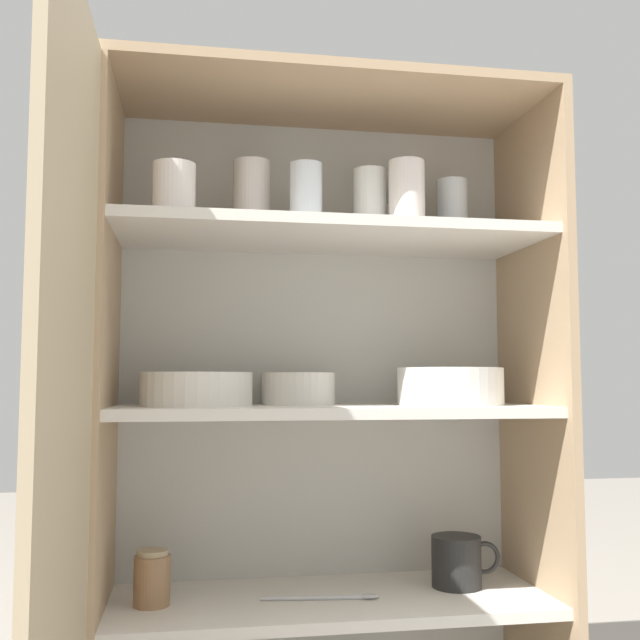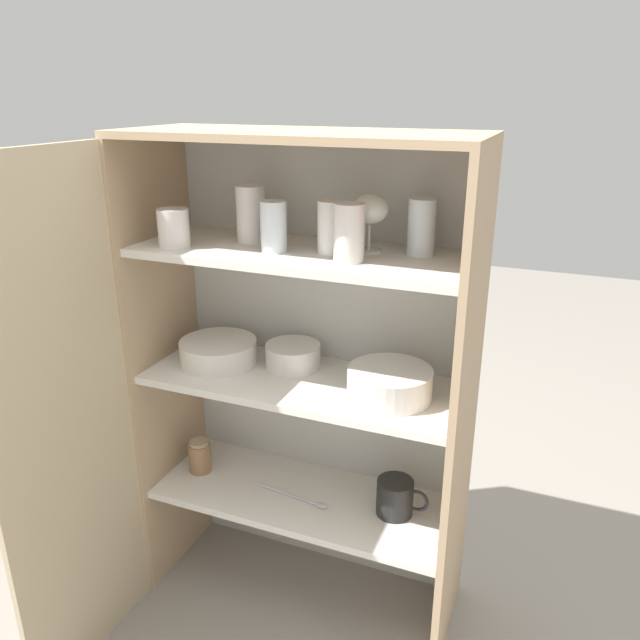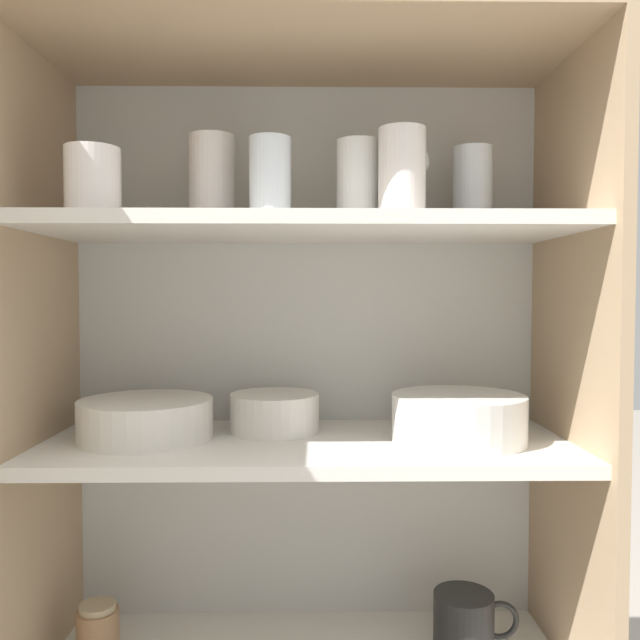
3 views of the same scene
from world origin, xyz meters
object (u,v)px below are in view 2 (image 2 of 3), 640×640
object	(u,v)px
mixing_bowl_large	(218,350)
coffee_mug_primary	(396,497)
serving_bowl_small	(293,355)
plate_stack_white	(390,383)
storage_jar	(200,456)

from	to	relation	value
mixing_bowl_large	coffee_mug_primary	distance (m)	0.61
serving_bowl_small	plate_stack_white	bearing A→B (deg)	-14.30
storage_jar	coffee_mug_primary	bearing A→B (deg)	2.39
serving_bowl_small	coffee_mug_primary	world-z (taller)	serving_bowl_small
plate_stack_white	serving_bowl_small	size ratio (longest dim) A/B	1.40
coffee_mug_primary	storage_jar	world-z (taller)	same
plate_stack_white	coffee_mug_primary	distance (m)	0.34
plate_stack_white	storage_jar	bearing A→B (deg)	179.35
plate_stack_white	coffee_mug_primary	world-z (taller)	plate_stack_white
plate_stack_white	serving_bowl_small	xyz separation A→B (m)	(-0.29, 0.07, -0.00)
plate_stack_white	mixing_bowl_large	world-z (taller)	plate_stack_white
mixing_bowl_large	coffee_mug_primary	size ratio (longest dim) A/B	1.50
mixing_bowl_large	serving_bowl_small	distance (m)	0.20
mixing_bowl_large	serving_bowl_small	bearing A→B (deg)	14.24
storage_jar	mixing_bowl_large	bearing A→B (deg)	12.52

